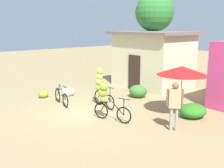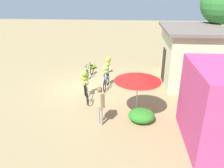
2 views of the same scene
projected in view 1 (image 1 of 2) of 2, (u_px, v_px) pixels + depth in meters
The scene contains 12 objects.
ground_plane at pixel (83, 112), 11.37m from camera, with size 60.00×60.00×0.00m, color #9B8559.
building_low at pixel (153, 59), 15.94m from camera, with size 4.60×3.52×3.28m.
tree_behind_building at pixel (155, 13), 17.75m from camera, with size 2.57×2.57×5.77m.
hedge_bush_front_left at pixel (138, 91), 13.73m from camera, with size 0.97×0.86×0.63m, color #3C7B31.
hedge_bush_front_right at pixel (193, 111), 10.69m from camera, with size 1.01×1.13×0.57m, color #2D8026.
market_umbrella at pixel (182, 71), 10.56m from camera, with size 2.02×2.02×2.05m.
bicycle_leftmost at pixel (61, 97), 12.42m from camera, with size 1.65×0.32×0.98m.
bicycle_near_pile at pixel (101, 85), 12.10m from camera, with size 1.63×0.45×1.75m.
bicycle_center_loaded at pixel (106, 99), 10.33m from camera, with size 1.62×0.59×1.44m.
banana_pile_on_ground at pixel (43, 95), 13.68m from camera, with size 0.64×0.66×0.34m.
produce_sack at pixel (68, 92), 13.97m from camera, with size 0.70×0.44×0.44m, color silver.
person_vendor at pixel (175, 101), 9.15m from camera, with size 0.45×0.42×1.73m.
Camera 1 is at (9.12, -6.01, 3.60)m, focal length 42.78 mm.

